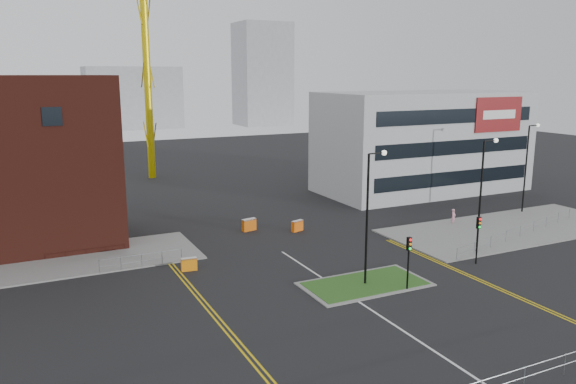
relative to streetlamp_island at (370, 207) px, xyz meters
name	(u,v)px	position (x,y,z in m)	size (l,w,h in m)	color
ground	(416,339)	(-2.22, -8.00, -5.41)	(200.00, 200.00, 0.00)	black
pavement_left	(7,269)	(-22.22, 14.00, -5.35)	(28.00, 8.00, 0.12)	slate
pavement_right	(510,228)	(19.78, 6.00, -5.35)	(24.00, 10.00, 0.12)	slate
island_kerb	(365,284)	(-0.22, 0.00, -5.37)	(8.60, 4.60, 0.08)	slate
grass_island	(365,284)	(-0.22, 0.00, -5.35)	(8.00, 4.00, 0.12)	#25521B
office_block	(422,142)	(23.79, 23.97, 0.59)	(25.00, 12.20, 12.00)	#ABADB0
streetlamp_island	(370,207)	(0.00, 0.00, 0.00)	(1.46, 0.36, 9.18)	black
streetlamp_right_near	(483,186)	(12.00, 2.00, 0.00)	(1.46, 0.36, 9.18)	black
streetlamp_right_far	(528,161)	(26.00, 10.00, 0.00)	(1.46, 0.36, 9.18)	black
traffic_light_island	(409,253)	(1.78, -2.02, -2.85)	(0.28, 0.33, 3.65)	black
traffic_light_right	(478,231)	(9.78, -0.02, -2.85)	(0.28, 0.33, 3.65)	black
railing_front	(503,379)	(-2.22, -14.00, -4.63)	(24.05, 0.05, 1.10)	gray
railing_left	(142,259)	(-13.22, 10.00, -4.67)	(6.05, 0.05, 1.10)	gray
railing_right	(520,229)	(18.28, 3.50, -4.63)	(19.05, 5.05, 1.10)	gray
centre_line	(394,325)	(-2.22, -6.00, -5.41)	(0.15, 30.00, 0.01)	silver
yellow_left_a	(201,302)	(-11.22, 2.00, -5.41)	(0.12, 24.00, 0.01)	gold
yellow_left_b	(205,301)	(-10.92, 2.00, -5.41)	(0.12, 24.00, 0.01)	gold
yellow_right_a	(470,277)	(7.28, -2.00, -5.41)	(0.12, 20.00, 0.01)	gold
yellow_right_b	(473,276)	(7.58, -2.00, -5.41)	(0.12, 20.00, 0.01)	gold
skyline_b	(133,98)	(7.78, 122.00, 2.59)	(24.00, 12.00, 16.00)	gray
skyline_c	(262,74)	(42.78, 117.00, 8.59)	(14.00, 12.00, 28.00)	gray
skyline_d	(57,105)	(-10.22, 132.00, 0.59)	(30.00, 12.00, 12.00)	gray
pedestrian	(453,217)	(16.04, 9.44, -4.64)	(0.56, 0.37, 1.54)	pink
barrier_left	(189,264)	(-10.22, 8.00, -4.89)	(1.18, 0.51, 0.96)	orange
barrier_mid	(249,224)	(-2.27, 16.00, -4.80)	(1.40, 0.72, 1.13)	#D95D0C
barrier_right	(297,225)	(1.64, 13.93, -4.87)	(1.26, 0.77, 1.01)	orange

